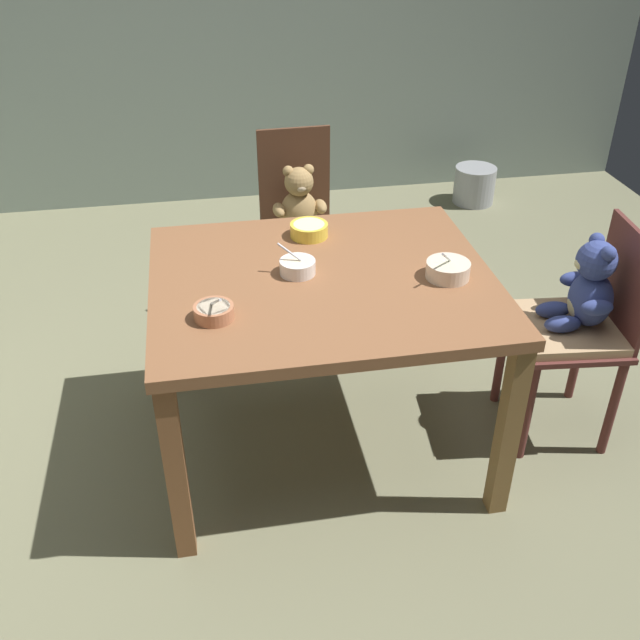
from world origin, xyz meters
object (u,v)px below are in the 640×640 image
object	(u,v)px
teddy_chair_far_center	(300,222)
porridge_bowl_white_center	(298,267)
teddy_chair_near_right	(581,311)
porridge_bowl_yellow_far_center	(309,230)
metal_pail	(474,185)
dining_table	(322,299)
porridge_bowl_cream_near_right	(448,270)
porridge_bowl_terracotta_near_left	(214,312)

from	to	relation	value
teddy_chair_far_center	porridge_bowl_white_center	xyz separation A→B (m)	(-0.13, -0.84, 0.23)
teddy_chair_far_center	teddy_chair_near_right	xyz separation A→B (m)	(0.91, -0.95, 0.00)
teddy_chair_far_center	teddy_chair_near_right	world-z (taller)	teddy_chair_far_center
porridge_bowl_yellow_far_center	porridge_bowl_white_center	distance (m)	0.29
teddy_chair_far_center	porridge_bowl_yellow_far_center	xyz separation A→B (m)	(-0.05, -0.56, 0.23)
porridge_bowl_yellow_far_center	porridge_bowl_white_center	xyz separation A→B (m)	(-0.09, -0.28, 0.00)
teddy_chair_far_center	metal_pail	xyz separation A→B (m)	(1.37, 1.27, -0.42)
dining_table	porridge_bowl_cream_near_right	size ratio (longest dim) A/B	7.81
porridge_bowl_yellow_far_center	porridge_bowl_terracotta_near_left	world-z (taller)	porridge_bowl_terracotta_near_left
porridge_bowl_terracotta_near_left	metal_pail	bearing A→B (deg)	52.43
porridge_bowl_yellow_far_center	porridge_bowl_cream_near_right	distance (m)	0.58
teddy_chair_far_center	metal_pail	bearing A→B (deg)	130.80
porridge_bowl_terracotta_near_left	porridge_bowl_yellow_far_center	bearing A→B (deg)	53.33
dining_table	porridge_bowl_yellow_far_center	size ratio (longest dim) A/B	8.19
teddy_chair_far_center	teddy_chair_near_right	size ratio (longest dim) A/B	1.09
porridge_bowl_terracotta_near_left	porridge_bowl_white_center	size ratio (longest dim) A/B	1.03
teddy_chair_near_right	metal_pail	world-z (taller)	teddy_chair_near_right
porridge_bowl_yellow_far_center	metal_pail	xyz separation A→B (m)	(1.42, 1.83, -0.65)
metal_pail	porridge_bowl_cream_near_right	bearing A→B (deg)	-114.23
porridge_bowl_yellow_far_center	porridge_bowl_cream_near_right	size ratio (longest dim) A/B	0.95
teddy_chair_near_right	porridge_bowl_yellow_far_center	size ratio (longest dim) A/B	6.04
porridge_bowl_terracotta_near_left	porridge_bowl_white_center	xyz separation A→B (m)	(0.30, 0.24, 0.00)
dining_table	porridge_bowl_white_center	distance (m)	0.15
teddy_chair_near_right	porridge_bowl_terracotta_near_left	xyz separation A→B (m)	(-1.35, -0.13, 0.22)
porridge_bowl_yellow_far_center	porridge_bowl_white_center	bearing A→B (deg)	-107.21
metal_pail	porridge_bowl_yellow_far_center	bearing A→B (deg)	-127.83
dining_table	teddy_chair_near_right	size ratio (longest dim) A/B	1.36
porridge_bowl_white_center	porridge_bowl_terracotta_near_left	bearing A→B (deg)	-141.41
teddy_chair_far_center	teddy_chair_near_right	distance (m)	1.32
porridge_bowl_cream_near_right	teddy_chair_far_center	bearing A→B (deg)	111.13
porridge_bowl_yellow_far_center	porridge_bowl_terracotta_near_left	size ratio (longest dim) A/B	1.08
teddy_chair_far_center	porridge_bowl_cream_near_right	bearing A→B (deg)	19.08
dining_table	porridge_bowl_terracotta_near_left	xyz separation A→B (m)	(-0.38, -0.20, 0.11)
porridge_bowl_white_center	porridge_bowl_yellow_far_center	bearing A→B (deg)	72.79
metal_pail	porridge_bowl_white_center	bearing A→B (deg)	-125.53
teddy_chair_near_right	metal_pail	bearing A→B (deg)	-95.96
metal_pail	teddy_chair_far_center	bearing A→B (deg)	-137.15
teddy_chair_far_center	porridge_bowl_cream_near_right	world-z (taller)	teddy_chair_far_center
metal_pail	teddy_chair_near_right	bearing A→B (deg)	-101.68
dining_table	porridge_bowl_cream_near_right	xyz separation A→B (m)	(0.42, -0.08, 0.12)
teddy_chair_near_right	porridge_bowl_cream_near_right	world-z (taller)	porridge_bowl_cream_near_right
metal_pail	dining_table	bearing A→B (deg)	-123.55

